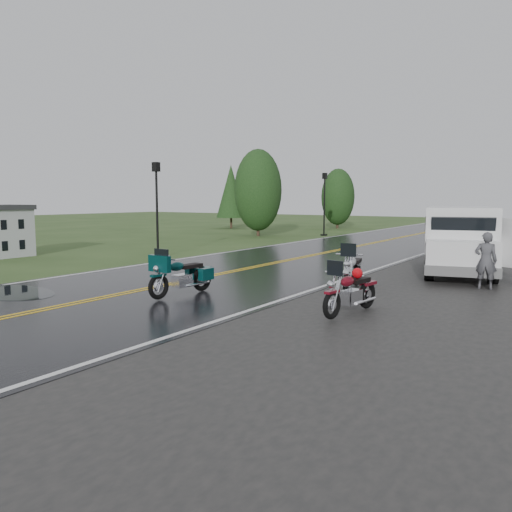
{
  "coord_description": "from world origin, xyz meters",
  "views": [
    {
      "loc": [
        9.85,
        -8.51,
        2.45
      ],
      "look_at": [
        2.8,
        2.0,
        1.0
      ],
      "focal_mm": 35.0,
      "sensor_mm": 36.0,
      "label": 1
    }
  ],
  "objects_px": {
    "motorcycle_teal": "(158,277)",
    "van_white": "(430,244)",
    "motorcycle_silver": "(347,272)",
    "lamp_post_far_left": "(324,204)",
    "motorcycle_red": "(332,294)",
    "lamp_post_near_left": "(157,210)",
    "person_at_van": "(486,262)"
  },
  "relations": [
    {
      "from": "person_at_van",
      "to": "lamp_post_far_left",
      "type": "height_order",
      "value": "lamp_post_far_left"
    },
    {
      "from": "motorcycle_red",
      "to": "motorcycle_teal",
      "type": "height_order",
      "value": "motorcycle_teal"
    },
    {
      "from": "person_at_van",
      "to": "lamp_post_far_left",
      "type": "relative_size",
      "value": 0.37
    },
    {
      "from": "motorcycle_silver",
      "to": "van_white",
      "type": "relative_size",
      "value": 0.38
    },
    {
      "from": "motorcycle_silver",
      "to": "van_white",
      "type": "xyz_separation_m",
      "value": [
        1.05,
        3.64,
        0.48
      ]
    },
    {
      "from": "van_white",
      "to": "motorcycle_silver",
      "type": "bearing_deg",
      "value": -119.97
    },
    {
      "from": "motorcycle_teal",
      "to": "lamp_post_far_left",
      "type": "relative_size",
      "value": 0.49
    },
    {
      "from": "motorcycle_silver",
      "to": "van_white",
      "type": "bearing_deg",
      "value": 60.12
    },
    {
      "from": "motorcycle_silver",
      "to": "lamp_post_far_left",
      "type": "xyz_separation_m",
      "value": [
        -9.82,
        18.74,
        1.47
      ]
    },
    {
      "from": "lamp_post_near_left",
      "to": "motorcycle_silver",
      "type": "bearing_deg",
      "value": -18.59
    },
    {
      "from": "motorcycle_silver",
      "to": "person_at_van",
      "type": "bearing_deg",
      "value": 34.73
    },
    {
      "from": "motorcycle_silver",
      "to": "lamp_post_near_left",
      "type": "height_order",
      "value": "lamp_post_near_left"
    },
    {
      "from": "motorcycle_red",
      "to": "van_white",
      "type": "distance_m",
      "value": 6.19
    },
    {
      "from": "lamp_post_near_left",
      "to": "van_white",
      "type": "bearing_deg",
      "value": 1.73
    },
    {
      "from": "motorcycle_red",
      "to": "lamp_post_far_left",
      "type": "relative_size",
      "value": 0.47
    },
    {
      "from": "person_at_van",
      "to": "lamp_post_far_left",
      "type": "bearing_deg",
      "value": -59.07
    },
    {
      "from": "lamp_post_far_left",
      "to": "lamp_post_near_left",
      "type": "bearing_deg",
      "value": -90.11
    },
    {
      "from": "motorcycle_teal",
      "to": "motorcycle_silver",
      "type": "relative_size",
      "value": 0.96
    },
    {
      "from": "lamp_post_near_left",
      "to": "lamp_post_far_left",
      "type": "height_order",
      "value": "lamp_post_far_left"
    },
    {
      "from": "motorcycle_teal",
      "to": "lamp_post_near_left",
      "type": "bearing_deg",
      "value": 138.22
    },
    {
      "from": "motorcycle_red",
      "to": "motorcycle_teal",
      "type": "bearing_deg",
      "value": -165.86
    },
    {
      "from": "lamp_post_near_left",
      "to": "lamp_post_far_left",
      "type": "bearing_deg",
      "value": 89.89
    },
    {
      "from": "motorcycle_teal",
      "to": "lamp_post_far_left",
      "type": "distance_m",
      "value": 22.71
    },
    {
      "from": "lamp_post_far_left",
      "to": "van_white",
      "type": "bearing_deg",
      "value": -54.23
    },
    {
      "from": "person_at_van",
      "to": "lamp_post_near_left",
      "type": "bearing_deg",
      "value": -8.88
    },
    {
      "from": "motorcycle_red",
      "to": "van_white",
      "type": "relative_size",
      "value": 0.34
    },
    {
      "from": "motorcycle_teal",
      "to": "van_white",
      "type": "relative_size",
      "value": 0.36
    },
    {
      "from": "lamp_post_far_left",
      "to": "person_at_van",
      "type": "bearing_deg",
      "value": -51.48
    },
    {
      "from": "van_white",
      "to": "lamp_post_near_left",
      "type": "relative_size",
      "value": 1.43
    },
    {
      "from": "motorcycle_red",
      "to": "van_white",
      "type": "xyz_separation_m",
      "value": [
        0.28,
        6.16,
        0.54
      ]
    },
    {
      "from": "motorcycle_teal",
      "to": "lamp_post_near_left",
      "type": "distance_m",
      "value": 9.07
    },
    {
      "from": "van_white",
      "to": "lamp_post_far_left",
      "type": "xyz_separation_m",
      "value": [
        -10.87,
        15.09,
        0.98
      ]
    }
  ]
}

